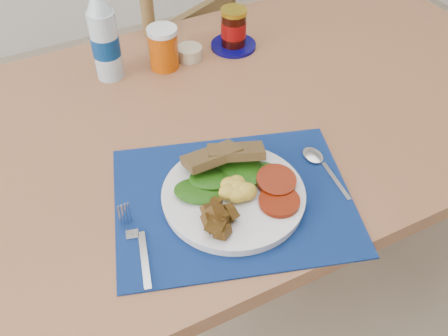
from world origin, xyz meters
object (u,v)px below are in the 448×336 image
object	(u,v)px
jam_on_saucer	(234,31)
juice_glass	(163,49)
chair_far	(169,47)
water_bottle	(105,40)
breakfast_plate	(232,195)

from	to	relation	value
jam_on_saucer	juice_glass	bearing A→B (deg)	-179.01
juice_glass	chair_far	bearing A→B (deg)	67.44
chair_far	jam_on_saucer	distance (m)	0.41
water_bottle	juice_glass	distance (m)	0.15
chair_far	water_bottle	size ratio (longest dim) A/B	4.93
chair_far	jam_on_saucer	bearing A→B (deg)	75.34
breakfast_plate	water_bottle	distance (m)	0.53
chair_far	juice_glass	distance (m)	0.44
chair_far	jam_on_saucer	world-z (taller)	chair_far
breakfast_plate	jam_on_saucer	bearing A→B (deg)	69.79
jam_on_saucer	chair_far	bearing A→B (deg)	99.56
breakfast_plate	juice_glass	world-z (taller)	juice_glass
water_bottle	jam_on_saucer	xyz separation A→B (m)	(0.34, -0.02, -0.05)
water_bottle	juice_glass	world-z (taller)	water_bottle
water_bottle	breakfast_plate	bearing A→B (deg)	-82.25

